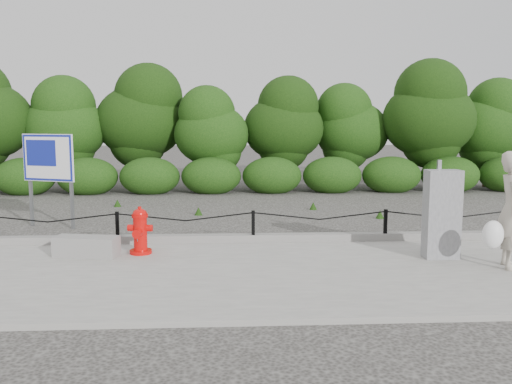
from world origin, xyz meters
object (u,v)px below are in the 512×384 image
object	(u,v)px
utility_cabinet	(442,214)
fire_hydrant	(140,231)
advertising_sign	(48,162)
pedestrian	(511,211)
concrete_block	(86,246)

from	to	relation	value
utility_cabinet	fire_hydrant	bearing A→B (deg)	174.27
utility_cabinet	advertising_sign	world-z (taller)	advertising_sign
pedestrian	advertising_sign	distance (m)	9.16
utility_cabinet	advertising_sign	xyz separation A→B (m)	(-7.39, 3.40, 0.64)
fire_hydrant	concrete_block	world-z (taller)	fire_hydrant
concrete_block	utility_cabinet	size ratio (longest dim) A/B	0.66
utility_cabinet	advertising_sign	distance (m)	8.16
concrete_block	pedestrian	bearing A→B (deg)	-8.98
advertising_sign	utility_cabinet	bearing A→B (deg)	-3.27
advertising_sign	concrete_block	bearing A→B (deg)	-41.47
pedestrian	utility_cabinet	distance (m)	1.04
pedestrian	utility_cabinet	xyz separation A→B (m)	(-0.80, 0.65, -0.15)
concrete_block	utility_cabinet	bearing A→B (deg)	-3.97
concrete_block	advertising_sign	xyz separation A→B (m)	(-1.53, 3.00, 1.20)
fire_hydrant	advertising_sign	size ratio (longest dim) A/B	0.39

